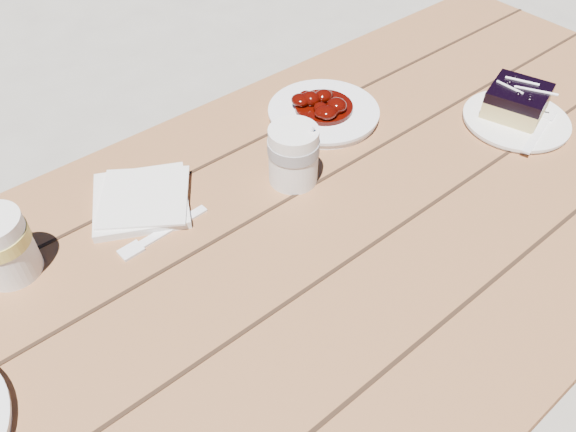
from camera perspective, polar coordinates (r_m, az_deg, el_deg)
picnic_table at (r=0.97m, az=-1.64°, el=-10.45°), size 2.00×1.55×0.75m
dessert_plate at (r=1.18m, az=22.13°, el=8.98°), size 0.19×0.19×0.01m
blueberry_cake at (r=1.17m, az=22.25°, el=10.82°), size 0.13×0.13×0.06m
fork_dessert at (r=1.14m, az=23.90°, el=7.55°), size 0.16×0.07×0.00m
coffee_cup at (r=0.93m, az=0.55°, el=6.18°), size 0.08×0.08×0.10m
napkin_stack at (r=0.95m, az=-14.70°, el=1.57°), size 0.20×0.20×0.01m
fork_table at (r=0.90m, az=-11.65°, el=-1.05°), size 0.16×0.03×0.00m
second_plate at (r=1.11m, az=3.63°, el=10.40°), size 0.21×0.21×0.02m
second_stew at (r=1.09m, az=3.70°, el=11.65°), size 0.11×0.11×0.04m
second_cup at (r=0.88m, az=-27.06°, el=-2.76°), size 0.08×0.08×0.10m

